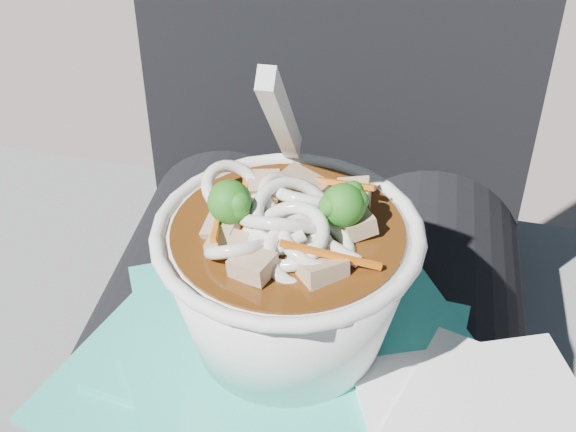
# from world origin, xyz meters

# --- Properties ---
(lap) EXTENTS (0.35, 0.48, 0.16)m
(lap) POSITION_xyz_m (0.00, 0.00, 0.56)
(lap) COLOR black
(lap) RESTS_ON stone_ledge
(person_body) EXTENTS (0.34, 0.94, 1.03)m
(person_body) POSITION_xyz_m (0.00, 0.09, 0.58)
(person_body) COLOR black
(person_body) RESTS_ON ground
(plastic_bag) EXTENTS (0.31, 0.32, 0.01)m
(plastic_bag) POSITION_xyz_m (0.00, -0.03, 0.65)
(plastic_bag) COLOR #2DBDA8
(plastic_bag) RESTS_ON lap
(udon_bowl) EXTENTS (0.21, 0.21, 0.20)m
(udon_bowl) POSITION_xyz_m (-0.00, -0.00, 0.72)
(udon_bowl) COLOR white
(udon_bowl) RESTS_ON plastic_bag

